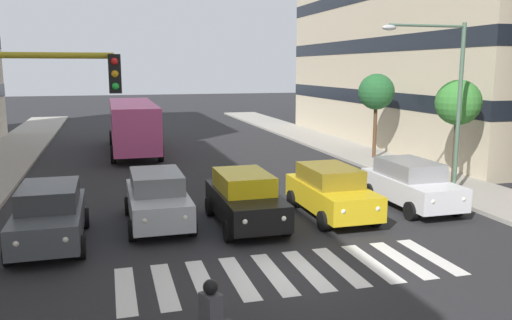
# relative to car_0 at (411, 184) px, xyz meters

# --- Properties ---
(ground_plane) EXTENTS (180.00, 180.00, 0.00)m
(ground_plane) POSITION_rel_car_0_xyz_m (6.30, 4.68, -0.89)
(ground_plane) COLOR #262628
(crosswalk_markings) EXTENTS (8.55, 2.80, 0.01)m
(crosswalk_markings) POSITION_rel_car_0_xyz_m (6.30, 4.68, -0.88)
(crosswalk_markings) COLOR silver
(crosswalk_markings) RESTS_ON ground_plane
(car_0) EXTENTS (2.02, 4.44, 1.72)m
(car_0) POSITION_rel_car_0_xyz_m (0.00, 0.00, 0.00)
(car_0) COLOR silver
(car_0) RESTS_ON ground_plane
(car_1) EXTENTS (2.02, 4.44, 1.72)m
(car_1) POSITION_rel_car_0_xyz_m (3.28, 0.27, 0.00)
(car_1) COLOR gold
(car_1) RESTS_ON ground_plane
(car_2) EXTENTS (2.02, 4.44, 1.72)m
(car_2) POSITION_rel_car_0_xyz_m (6.40, 0.48, 0.00)
(car_2) COLOR black
(car_2) RESTS_ON ground_plane
(car_3) EXTENTS (2.02, 4.44, 1.72)m
(car_3) POSITION_rel_car_0_xyz_m (9.12, -0.37, 0.00)
(car_3) COLOR #B2B7BC
(car_3) RESTS_ON ground_plane
(car_4) EXTENTS (2.02, 4.44, 1.72)m
(car_4) POSITION_rel_car_0_xyz_m (12.30, 0.77, 0.00)
(car_4) COLOR #474C51
(car_4) RESTS_ON ground_plane
(bus_behind_traffic) EXTENTS (2.78, 10.50, 3.00)m
(bus_behind_traffic) POSITION_rel_car_0_xyz_m (9.12, -15.85, 0.97)
(bus_behind_traffic) COLOR #DB5193
(bus_behind_traffic) RESTS_ON ground_plane
(street_lamp_left) EXTENTS (3.51, 0.28, 6.58)m
(street_lamp_left) POSITION_rel_car_0_xyz_m (-1.81, -0.80, 3.39)
(street_lamp_left) COLOR #4C6B56
(street_lamp_left) RESTS_ON sidewalk_left
(street_tree_1) EXTENTS (1.93, 1.93, 4.43)m
(street_tree_1) POSITION_rel_car_0_xyz_m (-3.76, -2.62, 2.70)
(street_tree_1) COLOR #513823
(street_tree_1) RESTS_ON sidewalk_left
(street_tree_2) EXTENTS (1.95, 1.95, 4.60)m
(street_tree_2) POSITION_rel_car_0_xyz_m (-3.57, -9.35, 2.86)
(street_tree_2) COLOR #513823
(street_tree_2) RESTS_ON sidewalk_left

